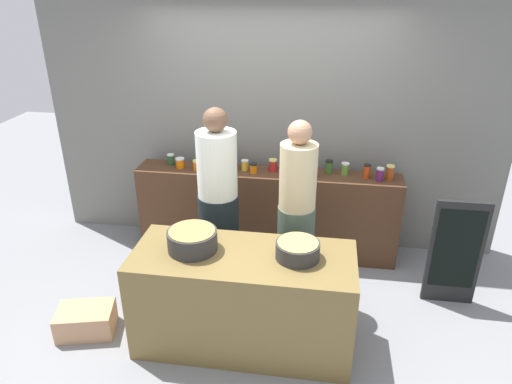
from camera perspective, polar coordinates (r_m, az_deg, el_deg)
name	(u,v)px	position (r m, az deg, el deg)	size (l,w,h in m)	color
ground	(250,316)	(4.26, -0.73, -14.92)	(12.00, 12.00, 0.00)	gray
storefront_wall	(272,108)	(4.87, 1.98, 10.25)	(4.80, 0.12, 3.00)	slate
display_shelf	(267,213)	(4.92, 1.32, -2.55)	(2.70, 0.36, 0.93)	#492E1C
prep_table	(244,299)	(3.77, -1.52, -12.98)	(1.70, 0.70, 0.83)	brown
preserve_jar_0	(171,159)	(4.98, -10.39, 3.96)	(0.07, 0.07, 0.11)	#25512A
preserve_jar_1	(180,163)	(4.87, -9.28, 3.54)	(0.09, 0.09, 0.11)	orange
preserve_jar_2	(197,165)	(4.79, -7.24, 3.28)	(0.08, 0.08, 0.11)	orange
preserve_jar_3	(215,163)	(4.80, -5.03, 3.52)	(0.08, 0.08, 0.12)	#A9360E
preserve_jar_4	(233,162)	(4.78, -2.79, 3.67)	(0.08, 0.08, 0.14)	#3A5830
preserve_jar_5	(245,165)	(4.75, -1.37, 3.31)	(0.07, 0.07, 0.11)	gold
preserve_jar_6	(253,168)	(4.68, -0.32, 2.95)	(0.08, 0.08, 0.10)	orange
preserve_jar_7	(273,165)	(4.73, 2.09, 3.30)	(0.08, 0.08, 0.13)	#B2201D
preserve_jar_8	(287,165)	(4.74, 3.82, 3.31)	(0.09, 0.09, 0.12)	#43135F
preserve_jar_9	(304,170)	(4.60, 5.90, 2.64)	(0.08, 0.08, 0.14)	gold
preserve_jar_10	(314,170)	(4.61, 7.11, 2.64)	(0.08, 0.08, 0.14)	#B63B1B
preserve_jar_11	(329,167)	(4.72, 8.92, 3.07)	(0.08, 0.08, 0.14)	#335D23
preserve_jar_12	(345,169)	(4.73, 10.85, 2.82)	(0.08, 0.08, 0.12)	olive
preserve_jar_13	(367,171)	(4.68, 13.41, 2.49)	(0.07, 0.07, 0.14)	#AF3811
preserve_jar_14	(380,174)	(4.65, 14.93, 2.10)	(0.07, 0.07, 0.13)	#591C51
preserve_jar_15	(390,172)	(4.70, 16.09, 2.31)	(0.08, 0.08, 0.15)	#953F14
cooking_pot_left	(192,240)	(3.59, -7.80, -5.85)	(0.38, 0.38, 0.17)	#2D2D2D
cooking_pot_center	(298,250)	(3.48, 5.12, -7.09)	(0.33, 0.33, 0.13)	#2D2D2D
cook_with_tongs	(219,211)	(4.23, -4.61, -2.38)	(0.37, 0.37, 1.76)	black
cook_in_cap	(296,222)	(4.09, 4.94, -3.72)	(0.33, 0.33, 1.70)	#46594A
bread_crate	(86,320)	(4.29, -20.09, -14.54)	(0.46, 0.32, 0.22)	tan
chalkboard_sign	(455,253)	(4.50, 23.23, -6.88)	(0.45, 0.05, 1.02)	black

